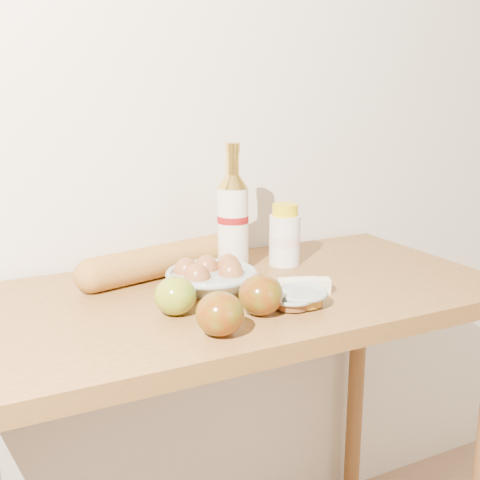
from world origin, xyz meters
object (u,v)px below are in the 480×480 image
at_px(table, 234,342).
at_px(egg_bowl, 211,277).
at_px(cream_bottle, 285,237).
at_px(baguette, 166,260).
at_px(bourbon_bottle, 233,220).

bearing_deg(table, egg_bowl, 151.84).
distance_m(table, egg_bowl, 0.16).
relative_size(table, cream_bottle, 7.80).
xyz_separation_m(table, egg_bowl, (-0.04, 0.02, 0.15)).
relative_size(table, baguette, 2.59).
relative_size(cream_bottle, baguette, 0.33).
height_order(bourbon_bottle, cream_bottle, bourbon_bottle).
bearing_deg(cream_bottle, baguette, -164.13).
bearing_deg(egg_bowl, cream_bottle, 22.27).
height_order(cream_bottle, egg_bowl, cream_bottle).
distance_m(table, baguette, 0.25).
xyz_separation_m(cream_bottle, baguette, (-0.30, 0.04, -0.03)).
distance_m(cream_bottle, baguette, 0.30).
relative_size(table, egg_bowl, 5.37).
bearing_deg(baguette, bourbon_bottle, -24.38).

